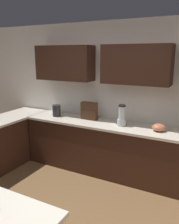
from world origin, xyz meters
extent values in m
cube|color=white|center=(0.00, -2.10, 1.30)|extent=(6.00, 0.10, 2.60)
cube|color=#381E14|center=(-0.40, -1.88, 1.88)|extent=(1.10, 0.34, 0.62)
cube|color=#381E14|center=(0.95, -1.88, 1.88)|extent=(1.10, 0.34, 0.62)
cube|color=#381E14|center=(0.10, -1.72, 0.43)|extent=(2.80, 0.60, 0.86)
cube|color=silver|center=(0.10, -1.72, 0.88)|extent=(2.84, 0.64, 0.04)
cylinder|color=silver|center=(-0.25, -1.71, 0.96)|extent=(0.15, 0.15, 0.11)
cylinder|color=silver|center=(-0.25, -1.71, 1.12)|extent=(0.11, 0.11, 0.21)
cylinder|color=black|center=(-0.25, -1.71, 1.24)|extent=(0.12, 0.12, 0.03)
ellipsoid|color=#CC724C|center=(-0.85, -1.71, 0.96)|extent=(0.21, 0.21, 0.11)
cube|color=#472B19|center=(0.40, -1.80, 1.06)|extent=(0.30, 0.10, 0.31)
cube|color=#472B19|center=(0.40, -1.75, 1.06)|extent=(0.28, 0.02, 0.02)
cylinder|color=#262628|center=(1.05, -1.71, 1.01)|extent=(0.15, 0.15, 0.21)
camera|label=1|loc=(-1.50, 1.80, 2.05)|focal=37.54mm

